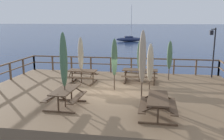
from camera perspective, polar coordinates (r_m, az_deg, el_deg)
The scene contains 16 objects.
ground_plane at distance 12.96m, azimuth -0.52°, elevation -8.58°, with size 600.00×600.00×0.00m, color navy.
wooden_deck at distance 12.83m, azimuth -0.53°, elevation -6.85°, with size 13.50×9.83×0.83m, color #846647.
railing_waterside_far at distance 17.13m, azimuth 2.14°, elevation 1.80°, with size 13.30×0.10×1.09m.
picnic_table_mid_left at distance 14.60m, azimuth 6.62°, elevation -0.67°, with size 2.11×1.44×0.78m.
picnic_table_front_left at distance 10.61m, azimuth -11.01°, elevation -5.57°, with size 1.46×1.90×0.78m.
picnic_table_back_left at distance 9.55m, azimuth 10.81°, elevation -7.49°, with size 1.45×2.02×0.78m.
picnic_table_front_right at distance 14.45m, azimuth -6.99°, elevation -0.86°, with size 1.74×1.49×0.78m.
patio_umbrella_tall_back_right at distance 14.43m, azimuth 6.56°, elevation 3.32°, with size 0.32×0.32×2.50m.
patio_umbrella_tall_front at distance 10.21m, azimuth -11.37°, elevation 2.26°, with size 0.32×0.32×3.20m.
patio_umbrella_tall_mid_right at distance 10.65m, azimuth 7.21°, elevation 2.98°, with size 0.32×0.32×3.26m.
patio_umbrella_short_mid at distance 14.21m, azimuth -7.40°, elevation 3.77°, with size 0.32×0.32×2.73m.
patio_umbrella_tall_back_left at distance 11.70m, azimuth 9.02°, elevation 1.62°, with size 0.32×0.32×2.59m.
patio_umbrella_tall_mid_left at distance 12.65m, azimuth 0.57°, elevation 2.95°, with size 0.32×0.32×2.74m.
patio_umbrella_short_back at distance 15.23m, azimuth 13.47°, elevation 3.40°, with size 0.32×0.32×2.46m.
lamp_post_hooked at distance 16.59m, azimuth 22.74°, elevation 5.40°, with size 0.48×0.58×3.20m.
sailboat_distant at distance 53.06m, azimuth 4.20°, elevation 7.31°, with size 6.23×3.30×7.72m.
Camera 1 is at (2.04, -11.99, 4.48)m, focal length 38.71 mm.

